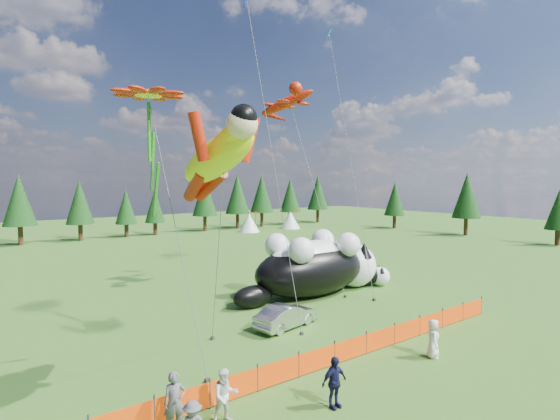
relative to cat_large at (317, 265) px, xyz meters
name	(u,v)px	position (x,y,z in m)	size (l,w,h in m)	color
ground	(307,340)	(-6.17, -6.28, -2.08)	(160.00, 160.00, 0.00)	#13390A
safety_fence	(351,349)	(-6.17, -9.28, -1.57)	(22.06, 0.06, 1.10)	#262626
tree_line	(88,210)	(-6.17, 38.72, 1.92)	(90.00, 4.00, 8.00)	black
festival_tents	(182,227)	(4.83, 33.72, -0.68)	(50.00, 3.20, 2.80)	white
cat_large	(317,265)	(0.00, 0.00, 0.00)	(12.09, 4.33, 4.37)	black
cat_small	(359,274)	(4.15, -0.04, -1.16)	(4.71, 3.83, 1.94)	black
car	(286,316)	(-5.92, -4.19, -1.43)	(1.36, 3.90, 1.29)	silver
spectator_a	(175,402)	(-14.73, -9.88, -1.11)	(0.71, 0.46, 1.94)	#525256
spectator_b	(225,396)	(-13.18, -10.38, -1.17)	(0.88, 0.52, 1.82)	silver
spectator_c	(334,382)	(-9.63, -11.83, -1.16)	(1.08, 0.55, 1.84)	#151639
spectator_e	(433,339)	(-3.01, -11.31, -1.21)	(0.85, 0.55, 1.74)	silver
superhero_kite	(218,157)	(-11.96, -7.78, 6.81)	(5.11, 7.12, 11.48)	#FDFA0D
gecko_kite	(287,103)	(1.38, 5.36, 12.06)	(6.37, 10.95, 16.20)	#B41B09
flower_kite	(149,98)	(-13.40, -4.45, 9.36)	(3.76, 4.95, 11.90)	#B41B09
diamond_kite_a	(250,21)	(-6.55, -1.68, 14.76)	(0.98, 4.71, 18.81)	#0C34B6
diamond_kite_b	(332,52)	(4.02, 2.93, 15.92)	(2.69, 7.51, 20.78)	#0C9584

